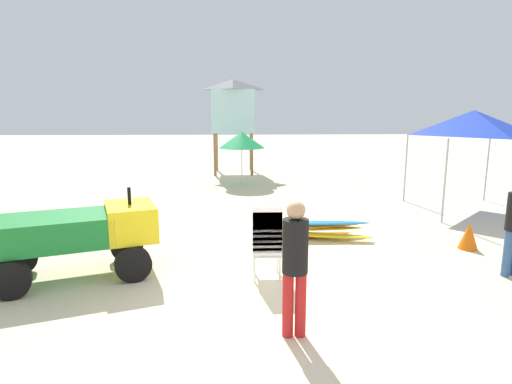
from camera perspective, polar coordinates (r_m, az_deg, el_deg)
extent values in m
plane|color=beige|center=(6.62, 1.61, -14.47)|extent=(80.00, 80.00, 0.00)
cube|color=#197A2D|center=(7.89, -24.91, -4.69)|extent=(2.06, 1.64, 0.50)
cube|color=yellow|center=(7.89, -16.21, -3.70)|extent=(1.12, 1.30, 0.60)
cylinder|color=black|center=(7.79, -16.39, -0.50)|extent=(0.08, 0.08, 0.30)
cylinder|color=black|center=(8.58, -16.72, -6.71)|extent=(0.63, 0.37, 0.60)
cylinder|color=black|center=(7.54, -15.90, -9.16)|extent=(0.63, 0.37, 0.60)
cylinder|color=black|center=(8.63, -28.78, -7.54)|extent=(0.63, 0.37, 0.60)
cylinder|color=black|center=(7.60, -29.71, -10.08)|extent=(0.63, 0.37, 0.60)
cube|color=white|center=(7.39, 1.39, -7.99)|extent=(0.48, 0.48, 0.04)
cube|color=white|center=(7.12, 1.51, -7.04)|extent=(0.48, 0.04, 0.40)
cube|color=white|center=(7.36, 1.39, -7.32)|extent=(0.48, 0.48, 0.04)
cube|color=white|center=(7.09, 1.51, -6.35)|extent=(0.48, 0.04, 0.40)
cube|color=white|center=(7.33, 1.39, -6.66)|extent=(0.48, 0.48, 0.04)
cube|color=white|center=(7.06, 1.52, -5.66)|extent=(0.48, 0.04, 0.40)
cube|color=white|center=(7.31, 1.40, -5.99)|extent=(0.48, 0.48, 0.04)
cube|color=white|center=(7.04, 1.52, -4.96)|extent=(0.48, 0.04, 0.40)
cube|color=white|center=(7.28, 1.40, -5.31)|extent=(0.48, 0.48, 0.04)
cube|color=white|center=(7.01, 1.53, -4.25)|extent=(0.48, 0.04, 0.40)
cube|color=white|center=(7.25, 1.40, -4.63)|extent=(0.48, 0.48, 0.04)
cube|color=white|center=(6.99, 1.53, -3.54)|extent=(0.48, 0.04, 0.40)
cylinder|color=white|center=(7.68, 2.86, -9.07)|extent=(0.04, 0.04, 0.42)
cylinder|color=white|center=(7.65, -0.31, -9.12)|extent=(0.04, 0.04, 0.42)
cylinder|color=white|center=(7.29, 3.16, -10.20)|extent=(0.04, 0.04, 0.42)
cylinder|color=white|center=(7.26, -0.19, -10.27)|extent=(0.04, 0.04, 0.42)
ellipsoid|color=orange|center=(9.77, 6.92, -5.73)|extent=(2.06, 0.61, 0.08)
ellipsoid|color=yellow|center=(9.57, 7.64, -5.60)|extent=(2.54, 0.81, 0.08)
ellipsoid|color=yellow|center=(9.74, 6.92, -4.79)|extent=(2.44, 0.26, 0.08)
ellipsoid|color=orange|center=(9.66, 8.01, -4.47)|extent=(2.17, 0.64, 0.08)
ellipsoid|color=#268CCC|center=(9.59, 7.99, -4.09)|extent=(2.36, 0.31, 0.08)
cylinder|color=#33598C|center=(8.59, 30.26, -7.03)|extent=(0.14, 0.14, 0.81)
cylinder|color=red|center=(5.61, 4.23, -14.60)|extent=(0.14, 0.14, 0.85)
cylinder|color=red|center=(5.63, 5.90, -14.53)|extent=(0.14, 0.14, 0.85)
cylinder|color=black|center=(5.33, 5.21, -7.13)|extent=(0.32, 0.32, 0.68)
sphere|color=tan|center=(5.21, 5.30, -2.39)|extent=(0.23, 0.23, 0.23)
cylinder|color=#B2B2B7|center=(11.68, 23.68, 1.32)|extent=(0.05, 0.05, 2.12)
cylinder|color=#B2B2B7|center=(13.99, 19.16, 3.12)|extent=(0.05, 0.05, 2.12)
cylinder|color=#B2B2B7|center=(15.11, 28.22, 2.96)|extent=(0.05, 0.05, 2.12)
pyramid|color=#1938BF|center=(13.26, 26.75, 8.19)|extent=(2.55, 2.55, 0.66)
cylinder|color=olive|center=(18.36, -5.44, 4.94)|extent=(0.12, 0.12, 1.79)
cylinder|color=olive|center=(18.34, -0.55, 4.98)|extent=(0.12, 0.12, 1.79)
cylinder|color=olive|center=(19.91, -5.21, 5.42)|extent=(0.12, 0.12, 1.79)
cylinder|color=olive|center=(19.89, -0.69, 5.46)|extent=(0.12, 0.12, 1.79)
cube|color=#B3E3EA|center=(19.01, -3.03, 10.61)|extent=(1.80, 1.80, 1.80)
pyramid|color=#4C5156|center=(19.03, -3.06, 14.00)|extent=(1.98, 1.98, 0.45)
cylinder|color=beige|center=(15.96, -1.88, 4.41)|extent=(0.04, 0.04, 1.99)
cone|color=#19994C|center=(15.89, -1.89, 6.91)|extent=(1.69, 1.69, 0.59)
cone|color=orange|center=(9.88, 26.28, -5.21)|extent=(0.39, 0.39, 0.55)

